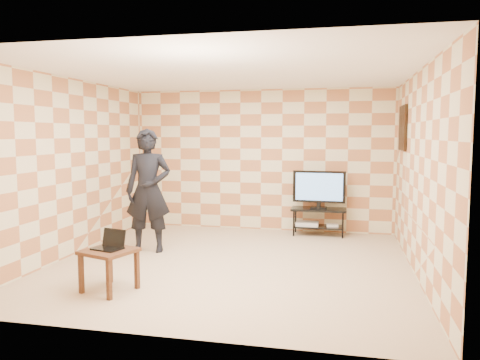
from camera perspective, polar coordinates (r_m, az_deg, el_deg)
name	(u,v)px	position (r m, az deg, el deg)	size (l,w,h in m)	color
floor	(231,264)	(6.82, -1.09, -10.15)	(5.00, 5.00, 0.00)	#C5AF89
wall_back	(261,160)	(9.03, 2.58, 2.43)	(5.00, 0.02, 2.70)	beige
wall_front	(166,191)	(4.20, -9.06, -1.36)	(5.00, 0.02, 2.70)	beige
wall_left	(71,167)	(7.56, -19.88, 1.47)	(0.02, 5.00, 2.70)	beige
wall_right	(419,173)	(6.48, 20.94, 0.78)	(0.02, 5.00, 2.70)	beige
ceiling	(231,72)	(6.61, -1.14, 12.97)	(5.00, 5.00, 0.02)	white
wall_art	(403,128)	(7.99, 19.22, 6.00)	(0.04, 0.72, 0.72)	black
tv_stand	(319,216)	(8.70, 9.56, -4.29)	(0.99, 0.45, 0.50)	black
tv	(319,188)	(8.63, 9.61, -0.92)	(0.95, 0.19, 0.69)	black
dvd_player	(307,224)	(8.74, 8.19, -5.29)	(0.41, 0.29, 0.07)	silver
game_console	(332,225)	(8.72, 11.18, -5.44)	(0.21, 0.15, 0.05)	silver
side_table	(109,257)	(5.80, -15.67, -9.01)	(0.68, 0.68, 0.50)	#361D14
laptop	(110,244)	(5.81, -15.57, -7.56)	(0.39, 0.34, 0.22)	black
person	(148,191)	(7.49, -11.11, -1.27)	(0.71, 0.46, 1.94)	black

